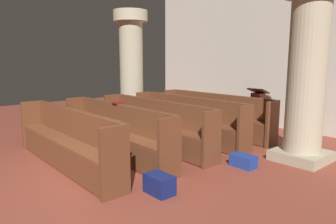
% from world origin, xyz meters
% --- Properties ---
extents(ground_plane, '(19.20, 19.20, 0.00)m').
position_xyz_m(ground_plane, '(0.00, 0.00, 0.00)').
color(ground_plane, brown).
extents(back_wall, '(10.00, 0.16, 4.50)m').
position_xyz_m(back_wall, '(0.00, 6.08, 2.25)').
color(back_wall, silver).
rests_on(back_wall, ground).
extents(pew_row_0, '(3.29, 0.47, 0.98)m').
position_xyz_m(pew_row_0, '(-0.98, 4.18, 0.52)').
color(pew_row_0, brown).
rests_on(pew_row_0, ground).
extents(pew_row_1, '(3.29, 0.46, 0.98)m').
position_xyz_m(pew_row_1, '(-0.98, 3.23, 0.52)').
color(pew_row_1, brown).
rests_on(pew_row_1, ground).
extents(pew_row_2, '(3.29, 0.46, 0.98)m').
position_xyz_m(pew_row_2, '(-0.98, 2.28, 0.52)').
color(pew_row_2, brown).
rests_on(pew_row_2, ground).
extents(pew_row_3, '(3.29, 0.47, 0.98)m').
position_xyz_m(pew_row_3, '(-0.98, 1.33, 0.52)').
color(pew_row_3, brown).
rests_on(pew_row_3, ground).
extents(pew_row_4, '(3.29, 0.46, 0.98)m').
position_xyz_m(pew_row_4, '(-0.98, 0.38, 0.52)').
color(pew_row_4, brown).
rests_on(pew_row_4, ground).
extents(pillar_aisle_side, '(0.95, 0.95, 3.17)m').
position_xyz_m(pillar_aisle_side, '(1.48, 3.76, 1.65)').
color(pillar_aisle_side, tan).
rests_on(pillar_aisle_side, ground).
extents(pillar_far_side, '(0.95, 0.95, 3.17)m').
position_xyz_m(pillar_far_side, '(-3.39, 3.37, 1.65)').
color(pillar_far_side, tan).
rests_on(pillar_far_side, ground).
extents(lectern, '(0.48, 0.45, 1.08)m').
position_xyz_m(lectern, '(-0.62, 5.52, 0.45)').
color(lectern, '#562B1A').
rests_on(lectern, ground).
extents(hymn_book, '(0.16, 0.19, 0.03)m').
position_xyz_m(hymn_book, '(-1.14, 1.51, 0.99)').
color(hymn_book, maroon).
rests_on(hymn_book, pew_row_3).
extents(kneeler_box_navy, '(0.41, 0.27, 0.27)m').
position_xyz_m(kneeler_box_navy, '(0.90, 0.88, 0.13)').
color(kneeler_box_navy, navy).
rests_on(kneeler_box_navy, ground).
extents(kneeler_box_blue, '(0.43, 0.25, 0.21)m').
position_xyz_m(kneeler_box_blue, '(1.00, 2.66, 0.11)').
color(kneeler_box_blue, navy).
rests_on(kneeler_box_blue, ground).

